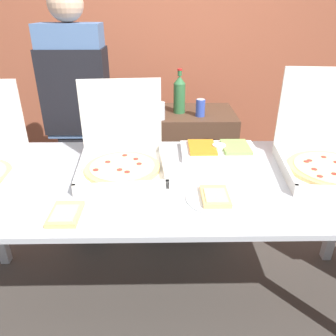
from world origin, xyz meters
TOP-DOWN VIEW (x-y plane):
  - ground_plane at (0.00, 0.00)m, footprint 16.00×16.00m
  - brick_wall_behind at (0.00, 1.70)m, footprint 10.00×0.06m
  - buffet_table at (0.00, 0.00)m, footprint 2.44×0.94m
  - pizza_box_near_right at (-0.23, 0.10)m, footprint 0.46×0.48m
  - pizza_box_far_right at (0.83, 0.08)m, footprint 0.54×0.55m
  - paper_plate_front_left at (0.20, -0.21)m, footprint 0.26×0.26m
  - paper_plate_front_center at (-0.42, -0.34)m, footprint 0.22×0.22m
  - veggie_tray at (0.30, 0.29)m, footprint 0.43×0.25m
  - sideboard_podium at (0.12, 0.96)m, footprint 0.80×0.50m
  - soda_bottle at (0.10, 0.94)m, footprint 0.09×0.09m
  - soda_can_silver at (-0.04, 0.78)m, footprint 0.07×0.07m
  - soda_can_colored at (0.25, 0.85)m, footprint 0.07×0.07m
  - person_server_vest at (-0.60, 0.77)m, footprint 0.42×0.24m

SIDE VIEW (x-z plane):
  - ground_plane at x=0.00m, z-range 0.00..0.00m
  - sideboard_podium at x=0.12m, z-range 0.00..0.96m
  - buffet_table at x=0.00m, z-range 0.36..1.27m
  - paper_plate_front_left at x=0.20m, z-range 0.91..0.94m
  - paper_plate_front_center at x=-0.42m, z-range 0.91..0.94m
  - veggie_tray at x=0.30m, z-range 0.91..0.96m
  - pizza_box_near_right at x=-0.23m, z-range 0.77..1.20m
  - pizza_box_far_right at x=0.83m, z-range 0.75..1.24m
  - person_server_vest at x=-0.60m, z-range 0.12..1.91m
  - soda_can_silver at x=-0.04m, z-range 0.96..1.08m
  - soda_can_colored at x=0.25m, z-range 0.96..1.08m
  - soda_bottle at x=0.10m, z-range 0.93..1.25m
  - brick_wall_behind at x=0.00m, z-range 0.00..2.80m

